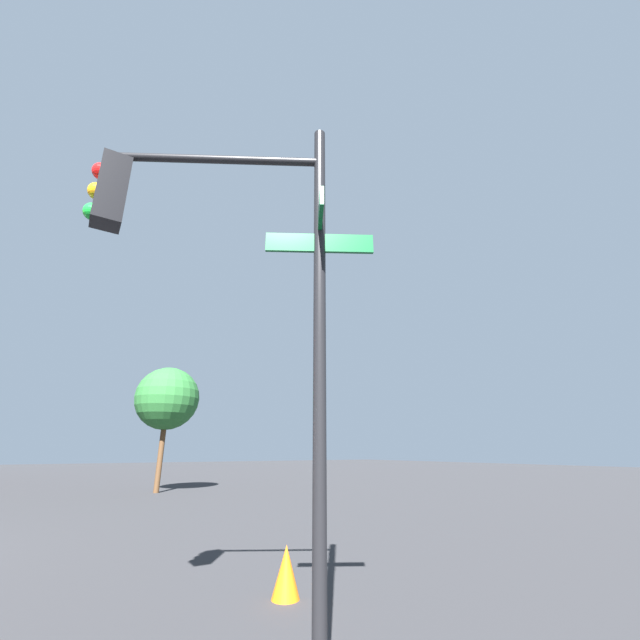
{
  "coord_description": "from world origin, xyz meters",
  "views": [
    {
      "loc": [
        -10.09,
        -4.65,
        1.77
      ],
      "look_at": [
        -7.01,
        -6.57,
        2.99
      ],
      "focal_mm": 22.0,
      "sensor_mm": 36.0,
      "label": 1
    }
  ],
  "objects": [
    {
      "name": "traffic_signal_near",
      "position": [
        -6.55,
        -5.63,
        3.66
      ],
      "size": [
        1.69,
        2.61,
        5.2
      ],
      "color": "black",
      "rests_on": "ground_plane"
    },
    {
      "name": "street_tree",
      "position": [
        9.78,
        -8.45,
        4.12
      ],
      "size": [
        2.92,
        2.92,
        5.6
      ],
      "color": "#4C331E",
      "rests_on": "ground_plane"
    },
    {
      "name": "traffic_cone",
      "position": [
        -4.96,
        -7.34,
        0.3
      ],
      "size": [
        0.36,
        0.36,
        0.61
      ],
      "primitive_type": "cone",
      "color": "orange",
      "rests_on": "ground_plane"
    }
  ]
}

